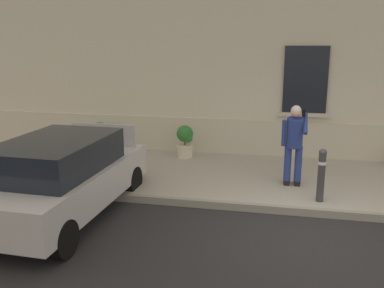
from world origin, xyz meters
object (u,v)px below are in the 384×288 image
Objects in this scene: hatchback_car_silver at (62,176)px; planter_cream at (185,141)px; bollard_near_person at (321,173)px; planter_olive at (100,137)px; person_on_phone at (294,140)px.

planter_cream is at bearing 70.69° from hatchback_car_silver.
bollard_near_person is at bearing 16.58° from hatchback_car_silver.
planter_olive is 1.00× the size of planter_cream.
hatchback_car_silver is at bearing -159.42° from person_on_phone.
planter_cream is at bearing 141.57° from bollard_near_person.
bollard_near_person is 0.60× the size of person_on_phone.
planter_olive is at bearing -179.73° from planter_cream.
planter_olive is (-5.14, 1.75, -0.54)m from person_on_phone.
hatchback_car_silver reaches higher than planter_olive.
planter_cream is (2.40, 0.01, 0.00)m from planter_olive.
bollard_near_person is 1.22× the size of planter_cream.
person_on_phone reaches higher than planter_cream.
hatchback_car_silver is 4.08m from planter_olive.
hatchback_car_silver is 4.79× the size of planter_olive.
person_on_phone is at bearing 122.05° from bollard_near_person.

